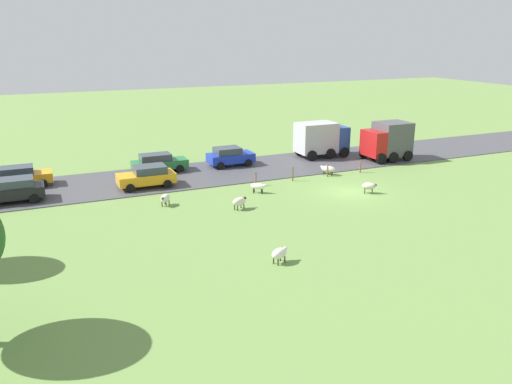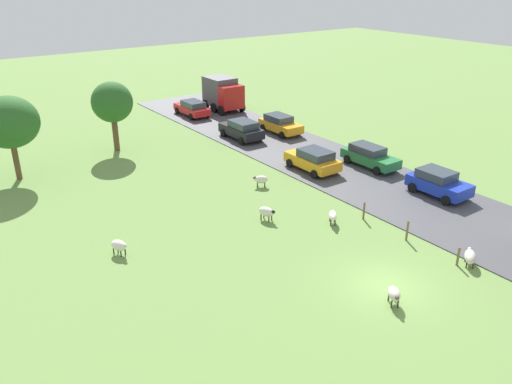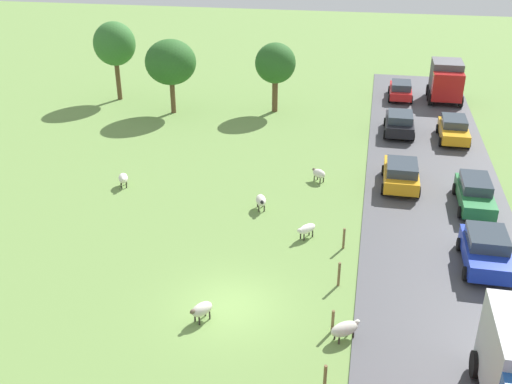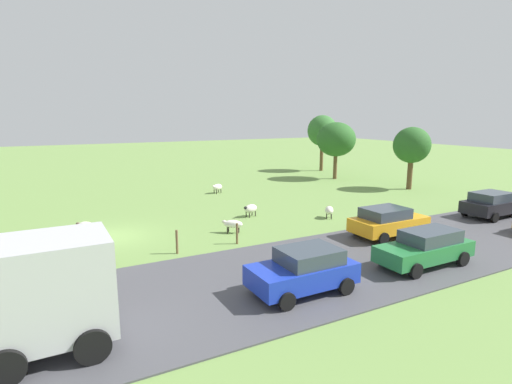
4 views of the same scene
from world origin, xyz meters
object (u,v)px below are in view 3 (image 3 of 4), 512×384
at_px(car_6, 401,90).
at_px(car_2, 401,173).
at_px(tree_0, 275,64).
at_px(sheep_0, 345,329).
at_px(sheep_1, 307,229).
at_px(car_0, 399,123).
at_px(car_4, 486,250).
at_px(truck_0, 446,81).
at_px(sheep_2, 202,309).
at_px(tree_2, 115,44).
at_px(sheep_5, 123,178).
at_px(sheep_3, 261,200).
at_px(car_3, 475,193).
at_px(sheep_4, 319,174).
at_px(car_1, 454,129).
at_px(tree_1, 171,62).

bearing_deg(car_6, car_2, -91.00).
bearing_deg(tree_0, car_2, -52.67).
distance_m(sheep_0, sheep_1, 7.77).
distance_m(car_0, car_4, 17.80).
distance_m(truck_0, car_2, 19.02).
bearing_deg(car_0, sheep_2, -108.78).
bearing_deg(tree_2, sheep_5, -65.93).
height_order(sheep_3, car_0, car_0).
height_order(car_3, car_4, car_4).
height_order(truck_0, car_4, truck_0).
bearing_deg(car_0, car_4, -78.35).
bearing_deg(sheep_0, sheep_3, 117.63).
bearing_deg(tree_2, car_6, 11.52).
relative_size(car_2, car_4, 1.07).
bearing_deg(sheep_4, sheep_0, -80.12).
height_order(sheep_4, car_1, car_1).
bearing_deg(car_2, tree_2, 150.22).
bearing_deg(sheep_0, sheep_5, 140.86).
bearing_deg(sheep_2, sheep_4, 77.42).
xyz_separation_m(sheep_4, tree_2, (-18.87, 13.73, 4.26)).
xyz_separation_m(sheep_3, car_2, (7.59, 4.48, 0.35)).
xyz_separation_m(tree_0, tree_1, (-8.04, -1.98, 0.18)).
relative_size(tree_0, tree_2, 0.84).
height_order(sheep_1, car_3, car_3).
height_order(tree_0, truck_0, tree_0).
height_order(sheep_3, tree_0, tree_0).
xyz_separation_m(sheep_2, sheep_5, (-8.17, 11.30, -0.02)).
distance_m(sheep_2, car_3, 17.46).
xyz_separation_m(tree_0, car_4, (13.50, -21.01, -3.03)).
relative_size(sheep_3, car_3, 0.26).
distance_m(sheep_5, tree_0, 17.66).
bearing_deg(car_6, tree_2, -168.48).
distance_m(sheep_0, tree_1, 30.01).
bearing_deg(car_6, tree_1, -157.49).
height_order(sheep_4, car_0, car_0).
xyz_separation_m(sheep_1, car_0, (4.80, 16.44, 0.39)).
distance_m(sheep_3, sheep_4, 5.12).
bearing_deg(sheep_0, car_0, 84.23).
bearing_deg(tree_1, sheep_3, -56.24).
xyz_separation_m(car_0, car_2, (-0.06, -9.33, -0.01)).
relative_size(sheep_1, car_0, 0.26).
distance_m(car_0, car_6, 9.14).
bearing_deg(sheep_3, truck_0, 63.31).
bearing_deg(car_4, sheep_2, -151.30).
distance_m(sheep_1, truck_0, 27.16).
distance_m(car_1, car_2, 9.58).
relative_size(sheep_3, truck_0, 0.27).
relative_size(tree_1, car_3, 1.29).
height_order(sheep_5, car_2, car_2).
bearing_deg(car_1, car_3, -89.33).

